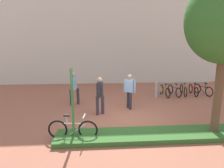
{
  "coord_description": "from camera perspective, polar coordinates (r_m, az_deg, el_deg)",
  "views": [
    {
      "loc": [
        -1.21,
        -7.73,
        3.13
      ],
      "look_at": [
        -0.49,
        1.9,
        1.13
      ],
      "focal_mm": 30.85,
      "sensor_mm": 36.0,
      "label": 1
    }
  ],
  "objects": [
    {
      "name": "ground_plane",
      "position": [
        8.42,
        4.36,
        -10.14
      ],
      "size": [
        60.0,
        60.0,
        0.0
      ],
      "primitive_type": "plane",
      "color": "#9E5B47"
    },
    {
      "name": "building_facade",
      "position": [
        16.15,
        0.07,
        18.37
      ],
      "size": [
        28.0,
        1.2,
        10.0
      ],
      "primitive_type": "cube",
      "color": "silver",
      "rests_on": "ground"
    },
    {
      "name": "planter_strip",
      "position": [
        7.02,
        13.55,
        -14.39
      ],
      "size": [
        7.0,
        1.1,
        0.16
      ],
      "primitive_type": "cube",
      "color": "#336028",
      "rests_on": "ground"
    },
    {
      "name": "parking_sign_post",
      "position": [
        6.24,
        -11.74,
        -3.01
      ],
      "size": [
        0.08,
        0.36,
        2.4
      ],
      "color": "#2D7238",
      "rests_on": "ground"
    },
    {
      "name": "bike_at_sign",
      "position": [
        6.72,
        -11.52,
        -12.99
      ],
      "size": [
        1.68,
        0.42,
        0.86
      ],
      "color": "black",
      "rests_on": "ground"
    },
    {
      "name": "bike_rack_cluster",
      "position": [
        12.8,
        20.52,
        -1.61
      ],
      "size": [
        3.21,
        1.65,
        0.83
      ],
      "color": "#99999E",
      "rests_on": "ground"
    },
    {
      "name": "bollard_steel",
      "position": [
        11.78,
        12.95,
        -1.74
      ],
      "size": [
        0.16,
        0.16,
        0.9
      ],
      "primitive_type": "cylinder",
      "color": "#ADADB2",
      "rests_on": "ground"
    },
    {
      "name": "person_suited_dark",
      "position": [
        8.61,
        -3.6,
        -2.75
      ],
      "size": [
        0.38,
        0.6,
        1.72
      ],
      "color": "#383342",
      "rests_on": "ground"
    },
    {
      "name": "person_casual_tan",
      "position": [
        10.16,
        -11.15,
        -0.71
      ],
      "size": [
        0.48,
        0.61,
        1.72
      ],
      "color": "#2D2D38",
      "rests_on": "ground"
    },
    {
      "name": "person_shirt_blue",
      "position": [
        9.4,
        5.19,
        -1.55
      ],
      "size": [
        0.55,
        0.4,
        1.72
      ],
      "color": "#2D2D38",
      "rests_on": "ground"
    }
  ]
}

